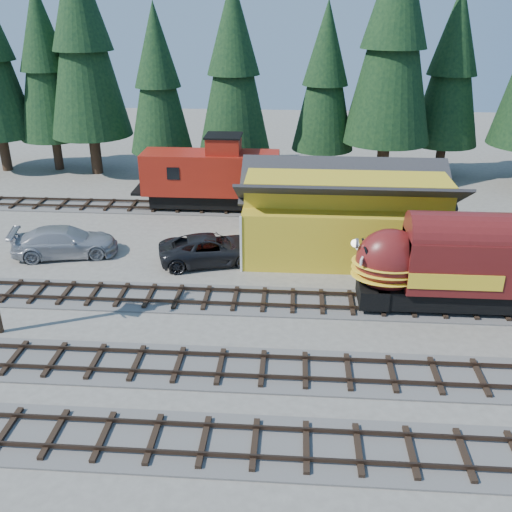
# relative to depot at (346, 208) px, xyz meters

# --- Properties ---
(ground) EXTENTS (120.00, 120.00, 0.00)m
(ground) POSITION_rel_depot_xyz_m (0.00, -10.50, -2.96)
(ground) COLOR #6B665B
(ground) RESTS_ON ground
(track_spur) EXTENTS (32.00, 3.20, 0.33)m
(track_spur) POSITION_rel_depot_xyz_m (-10.00, 7.50, -2.90)
(track_spur) COLOR #4C4947
(track_spur) RESTS_ON ground
(depot) EXTENTS (12.80, 7.00, 5.30)m
(depot) POSITION_rel_depot_xyz_m (0.00, 0.00, 0.00)
(depot) COLOR gold
(depot) RESTS_ON ground
(conifer_backdrop) EXTENTS (78.92, 22.75, 17.49)m
(conifer_backdrop) POSITION_rel_depot_xyz_m (4.67, 14.84, 7.27)
(conifer_backdrop) COLOR black
(conifer_backdrop) RESTS_ON ground
(locomotive) EXTENTS (14.19, 2.82, 3.86)m
(locomotive) POSITION_rel_depot_xyz_m (6.71, -6.50, -0.67)
(locomotive) COLOR black
(locomotive) RESTS_ON ground
(caboose) EXTENTS (9.87, 2.86, 5.13)m
(caboose) POSITION_rel_depot_xyz_m (-9.13, 7.50, -0.41)
(caboose) COLOR black
(caboose) RESTS_ON ground
(pickup_truck_a) EXTENTS (6.67, 4.36, 1.71)m
(pickup_truck_a) POSITION_rel_depot_xyz_m (-7.87, -1.85, -2.11)
(pickup_truck_a) COLOR black
(pickup_truck_a) RESTS_ON ground
(pickup_truck_b) EXTENTS (6.59, 3.81, 1.80)m
(pickup_truck_b) POSITION_rel_depot_xyz_m (-16.89, -1.48, -2.06)
(pickup_truck_b) COLOR #9E9FA5
(pickup_truck_b) RESTS_ON ground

